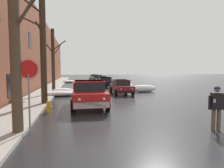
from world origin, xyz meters
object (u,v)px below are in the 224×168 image
sedan_grey_parked_far_down_block (101,80)px  sedan_silver_at_far_intersection (94,77)px  pickup_truck_red_approaching_near_lane (89,93)px  fire_hydrant (49,107)px  sedan_maroon_parked_kerbside_close (121,86)px  sedan_black_parked_kerbside_mid (105,82)px  bare_tree_at_the_corner (17,27)px  pedestrian_with_coffee (217,105)px  bare_tree_mid_block (53,61)px  stop_sign_at_corner (28,76)px  bare_tree_second_along_sidewalk (42,47)px  sedan_green_queued_behind_truck (98,78)px

sedan_grey_parked_far_down_block → sedan_silver_at_far_intersection: bearing=89.5°
pickup_truck_red_approaching_near_lane → fire_hydrant: (-2.35, -1.33, -0.53)m
pickup_truck_red_approaching_near_lane → sedan_maroon_parked_kerbside_close: size_ratio=1.24×
pickup_truck_red_approaching_near_lane → sedan_black_parked_kerbside_mid: bearing=76.7°
pickup_truck_red_approaching_near_lane → fire_hydrant: pickup_truck_red_approaching_near_lane is taller
sedan_maroon_parked_kerbside_close → sedan_silver_at_far_intersection: 27.36m
bare_tree_at_the_corner → pedestrian_with_coffee: bearing=-7.4°
fire_hydrant → bare_tree_at_the_corner: bearing=-98.5°
sedan_grey_parked_far_down_block → fire_hydrant: 21.81m
bare_tree_mid_block → bare_tree_at_the_corner: bearing=-89.7°
sedan_maroon_parked_kerbside_close → stop_sign_at_corner: size_ratio=1.48×
bare_tree_at_the_corner → bare_tree_second_along_sidewalk: bearing=91.2°
bare_tree_second_along_sidewalk → sedan_maroon_parked_kerbside_close: size_ratio=1.85×
sedan_maroon_parked_kerbside_close → sedan_green_queued_behind_truck: (-0.06, 19.62, 0.00)m
stop_sign_at_corner → sedan_silver_at_far_intersection: bearing=80.8°
bare_tree_mid_block → fire_hydrant: bearing=-86.0°
bare_tree_mid_block → pickup_truck_red_approaching_near_lane: bare_tree_mid_block is taller
sedan_grey_parked_far_down_block → pedestrian_with_coffee: size_ratio=2.33×
bare_tree_second_along_sidewalk → pickup_truck_red_approaching_near_lane: (3.02, -1.35, -3.07)m
pedestrian_with_coffee → pickup_truck_red_approaching_near_lane: bearing=127.8°
sedan_green_queued_behind_truck → fire_hydrant: size_ratio=5.70×
bare_tree_second_along_sidewalk → sedan_silver_at_far_intersection: 33.07m
sedan_black_parked_kerbside_mid → stop_sign_at_corner: stop_sign_at_corner is taller
pickup_truck_red_approaching_near_lane → fire_hydrant: 2.76m
bare_tree_second_along_sidewalk → sedan_grey_parked_far_down_block: bearing=70.2°
bare_tree_at_the_corner → pedestrian_with_coffee: size_ratio=4.12×
pickup_truck_red_approaching_near_lane → sedan_green_queued_behind_truck: size_ratio=1.27×
bare_tree_second_along_sidewalk → sedan_black_parked_kerbside_mid: bearing=63.5°
pickup_truck_red_approaching_near_lane → sedan_grey_parked_far_down_block: bearing=79.7°
sedan_black_parked_kerbside_mid → stop_sign_at_corner: size_ratio=1.44×
sedan_maroon_parked_kerbside_close → sedan_silver_at_far_intersection: same height
pickup_truck_red_approaching_near_lane → sedan_grey_parked_far_down_block: size_ratio=1.26×
sedan_silver_at_far_intersection → stop_sign_at_corner: stop_sign_at_corner is taller
pedestrian_with_coffee → sedan_silver_at_far_intersection: bearing=91.3°
bare_tree_second_along_sidewalk → bare_tree_mid_block: (0.07, 5.82, -0.63)m
bare_tree_second_along_sidewalk → bare_tree_mid_block: bare_tree_second_along_sidewalk is taller
bare_tree_at_the_corner → sedan_black_parked_kerbside_mid: bare_tree_at_the_corner is taller
sedan_silver_at_far_intersection → fire_hydrant: 35.43m
sedan_maroon_parked_kerbside_close → sedan_grey_parked_far_down_block: same height
bare_tree_second_along_sidewalk → bare_tree_at_the_corner: bearing=-88.8°
sedan_silver_at_far_intersection → stop_sign_at_corner: size_ratio=1.56×
bare_tree_mid_block → sedan_maroon_parked_kerbside_close: (6.65, -0.96, -2.57)m
pickup_truck_red_approaching_near_lane → pedestrian_with_coffee: (4.56, -5.88, 0.15)m
sedan_grey_parked_far_down_block → pedestrian_with_coffee: pedestrian_with_coffee is taller
sedan_black_parked_kerbside_mid → sedan_green_queued_behind_truck: bearing=88.4°
bare_tree_second_along_sidewalk → pedestrian_with_coffee: (7.58, -7.23, -2.91)m
bare_tree_mid_block → sedan_black_parked_kerbside_mid: (6.27, 6.89, -2.57)m
pickup_truck_red_approaching_near_lane → sedan_black_parked_kerbside_mid: size_ratio=1.28×
pedestrian_with_coffee → fire_hydrant: pedestrian_with_coffee is taller
bare_tree_at_the_corner → bare_tree_mid_block: size_ratio=1.13×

